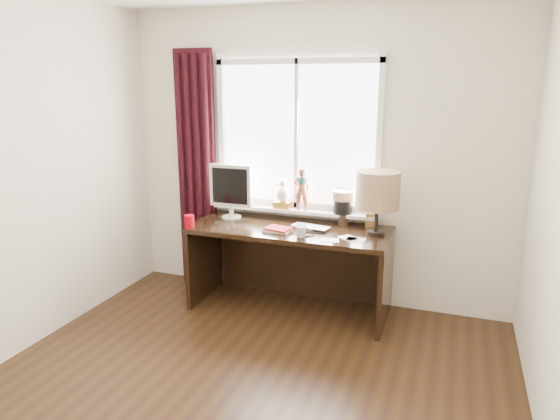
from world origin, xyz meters
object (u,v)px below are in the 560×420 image
at_px(laptop, 311,227).
at_px(desk, 293,251).
at_px(mug, 301,231).
at_px(red_cup, 189,221).
at_px(table_lamp, 378,191).
at_px(monitor, 231,188).

height_order(laptop, desk, laptop).
height_order(mug, desk, mug).
relative_size(red_cup, desk, 0.06).
distance_m(mug, table_lamp, 0.69).
height_order(red_cup, table_lamp, table_lamp).
bearing_deg(mug, monitor, 156.04).
xyz_separation_m(laptop, monitor, (-0.78, 0.10, 0.27)).
height_order(red_cup, monitor, monitor).
bearing_deg(table_lamp, desk, 176.08).
height_order(laptop, table_lamp, table_lamp).
bearing_deg(table_lamp, mug, -153.96).
bearing_deg(monitor, red_cup, -116.00).
xyz_separation_m(desk, monitor, (-0.60, 0.02, 0.52)).
bearing_deg(red_cup, desk, 25.68).
height_order(desk, monitor, monitor).
bearing_deg(desk, monitor, 177.69).
xyz_separation_m(monitor, table_lamp, (1.32, -0.07, 0.09)).
height_order(mug, monitor, monitor).
distance_m(laptop, mug, 0.25).
distance_m(desk, table_lamp, 0.95).
relative_size(mug, red_cup, 0.91).
distance_m(laptop, table_lamp, 0.64).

